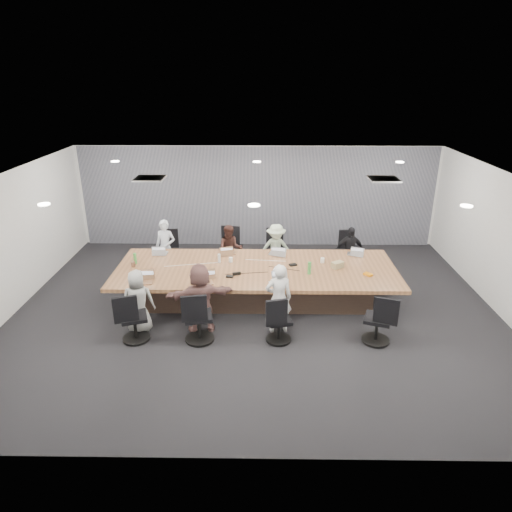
{
  "coord_description": "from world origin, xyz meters",
  "views": [
    {
      "loc": [
        0.13,
        -8.48,
        4.64
      ],
      "look_at": [
        0.0,
        0.4,
        1.05
      ],
      "focal_mm": 32.0,
      "sensor_mm": 36.0,
      "label": 1
    }
  ],
  "objects_px": {
    "chair_2": "(275,253)",
    "laptop_3": "(354,254)",
    "stapler": "(237,274)",
    "snack_packet": "(368,274)",
    "chair_4": "(134,321)",
    "person_6": "(279,299)",
    "laptop_2": "(277,254)",
    "laptop_1": "(229,253)",
    "person_5": "(201,298)",
    "chair_0": "(169,254)",
    "chair_5": "(199,320)",
    "person_0": "(166,247)",
    "laptop_6": "(278,283)",
    "chair_6": "(279,324)",
    "person_1": "(230,250)",
    "chair_3": "(346,255)",
    "person_4": "(138,301)",
    "laptop_4": "(145,283)",
    "chair_1": "(231,252)",
    "bottle_green_left": "(135,258)",
    "bottle_clear": "(219,258)",
    "person_2": "(276,249)",
    "conference_table": "(256,282)",
    "chair_7": "(377,323)",
    "canvas_bag": "(337,265)",
    "laptop_0": "(161,253)",
    "laptop_5": "(204,283)",
    "bottle_green_right": "(309,268)",
    "person_3": "(349,251)",
    "mug_brown": "(133,264)"
  },
  "relations": [
    {
      "from": "mug_brown",
      "to": "laptop_0",
      "type": "bearing_deg",
      "value": 61.37
    },
    {
      "from": "chair_4",
      "to": "chair_2",
      "type": "bearing_deg",
      "value": 33.72
    },
    {
      "from": "chair_4",
      "to": "canvas_bag",
      "type": "xyz_separation_m",
      "value": [
        3.96,
        1.72,
        0.41
      ]
    },
    {
      "from": "conference_table",
      "to": "chair_6",
      "type": "height_order",
      "value": "conference_table"
    },
    {
      "from": "laptop_1",
      "to": "person_5",
      "type": "bearing_deg",
      "value": 66.24
    },
    {
      "from": "chair_0",
      "to": "bottle_green_left",
      "type": "height_order",
      "value": "bottle_green_left"
    },
    {
      "from": "conference_table",
      "to": "canvas_bag",
      "type": "height_order",
      "value": "canvas_bag"
    },
    {
      "from": "chair_7",
      "to": "bottle_clear",
      "type": "bearing_deg",
      "value": 166.9
    },
    {
      "from": "chair_0",
      "to": "laptop_3",
      "type": "relative_size",
      "value": 2.44
    },
    {
      "from": "snack_packet",
      "to": "canvas_bag",
      "type": "bearing_deg",
      "value": 146.8
    },
    {
      "from": "chair_1",
      "to": "laptop_4",
      "type": "xyz_separation_m",
      "value": [
        -1.57,
        -2.5,
        0.31
      ]
    },
    {
      "from": "chair_7",
      "to": "person_2",
      "type": "bearing_deg",
      "value": 139.92
    },
    {
      "from": "chair_3",
      "to": "chair_4",
      "type": "xyz_separation_m",
      "value": [
        -4.46,
        -3.4,
        0.04
      ]
    },
    {
      "from": "bottle_green_right",
      "to": "canvas_bag",
      "type": "relative_size",
      "value": 1.05
    },
    {
      "from": "chair_2",
      "to": "laptop_3",
      "type": "height_order",
      "value": "chair_2"
    },
    {
      "from": "person_0",
      "to": "laptop_2",
      "type": "bearing_deg",
      "value": -2.49
    },
    {
      "from": "person_0",
      "to": "laptop_6",
      "type": "bearing_deg",
      "value": -29.82
    },
    {
      "from": "person_1",
      "to": "person_5",
      "type": "bearing_deg",
      "value": -101.77
    },
    {
      "from": "chair_2",
      "to": "chair_5",
      "type": "height_order",
      "value": "chair_5"
    },
    {
      "from": "chair_2",
      "to": "chair_7",
      "type": "distance_m",
      "value": 3.83
    },
    {
      "from": "chair_6",
      "to": "person_1",
      "type": "height_order",
      "value": "person_1"
    },
    {
      "from": "chair_4",
      "to": "person_6",
      "type": "distance_m",
      "value": 2.69
    },
    {
      "from": "laptop_5",
      "to": "bottle_green_left",
      "type": "relative_size",
      "value": 1.5
    },
    {
      "from": "chair_4",
      "to": "bottle_green_right",
      "type": "xyz_separation_m",
      "value": [
        3.32,
        1.39,
        0.47
      ]
    },
    {
      "from": "laptop_0",
      "to": "bottle_green_left",
      "type": "distance_m",
      "value": 0.75
    },
    {
      "from": "person_3",
      "to": "person_6",
      "type": "bearing_deg",
      "value": -128.95
    },
    {
      "from": "chair_3",
      "to": "person_2",
      "type": "relative_size",
      "value": 0.57
    },
    {
      "from": "chair_6",
      "to": "laptop_4",
      "type": "bearing_deg",
      "value": 147.58
    },
    {
      "from": "chair_3",
      "to": "person_5",
      "type": "xyz_separation_m",
      "value": [
        -3.27,
        -3.05,
        0.33
      ]
    },
    {
      "from": "laptop_6",
      "to": "laptop_3",
      "type": "bearing_deg",
      "value": 27.86
    },
    {
      "from": "conference_table",
      "to": "chair_6",
      "type": "bearing_deg",
      "value": -75.45
    },
    {
      "from": "person_4",
      "to": "snack_packet",
      "type": "distance_m",
      "value": 4.64
    },
    {
      "from": "bottle_clear",
      "to": "chair_6",
      "type": "bearing_deg",
      "value": -57.47
    },
    {
      "from": "stapler",
      "to": "snack_packet",
      "type": "bearing_deg",
      "value": -15.93
    },
    {
      "from": "person_0",
      "to": "bottle_clear",
      "type": "height_order",
      "value": "person_0"
    },
    {
      "from": "person_0",
      "to": "person_5",
      "type": "height_order",
      "value": "person_5"
    },
    {
      "from": "laptop_4",
      "to": "stapler",
      "type": "bearing_deg",
      "value": 5.62
    },
    {
      "from": "person_0",
      "to": "laptop_6",
      "type": "relative_size",
      "value": 4.24
    },
    {
      "from": "laptop_2",
      "to": "chair_2",
      "type": "bearing_deg",
      "value": -77.15
    },
    {
      "from": "laptop_4",
      "to": "laptop_6",
      "type": "bearing_deg",
      "value": -7.12
    },
    {
      "from": "chair_3",
      "to": "person_5",
      "type": "relative_size",
      "value": 0.52
    },
    {
      "from": "chair_2",
      "to": "snack_packet",
      "type": "distance_m",
      "value": 2.8
    },
    {
      "from": "chair_0",
      "to": "chair_6",
      "type": "height_order",
      "value": "same"
    },
    {
      "from": "person_2",
      "to": "person_5",
      "type": "xyz_separation_m",
      "value": [
        -1.49,
        -2.7,
        0.06
      ]
    },
    {
      "from": "person_5",
      "to": "laptop_6",
      "type": "height_order",
      "value": "person_5"
    },
    {
      "from": "person_4",
      "to": "laptop_4",
      "type": "bearing_deg",
      "value": -97.48
    },
    {
      "from": "chair_1",
      "to": "laptop_5",
      "type": "height_order",
      "value": "chair_1"
    },
    {
      "from": "person_5",
      "to": "canvas_bag",
      "type": "relative_size",
      "value": 5.53
    },
    {
      "from": "bottle_green_left",
      "to": "laptop_2",
      "type": "bearing_deg",
      "value": 10.98
    },
    {
      "from": "chair_4",
      "to": "person_0",
      "type": "height_order",
      "value": "person_0"
    }
  ]
}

